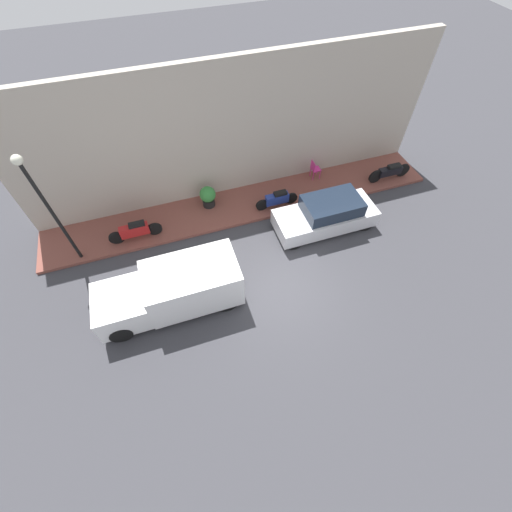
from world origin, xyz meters
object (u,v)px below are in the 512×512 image
motorcycle_blue (277,199)px  streetlamp (43,199)px  parked_car (327,215)px  motorcycle_black (390,172)px  delivery_van (172,290)px  cafe_chair (315,168)px  potted_plant (208,196)px  motorcycle_red (135,231)px

motorcycle_blue → streetlamp: 8.71m
parked_car → motorcycle_blue: (1.64, 1.55, -0.13)m
motorcycle_blue → motorcycle_black: motorcycle_blue is taller
delivery_van → cafe_chair: (4.68, -7.47, -0.25)m
motorcycle_black → potted_plant: bearing=83.6°
potted_plant → cafe_chair: (0.27, -5.17, -0.00)m
motorcycle_blue → motorcycle_red: motorcycle_red is taller
parked_car → motorcycle_red: (1.70, 7.61, -0.10)m
streetlamp → potted_plant: 6.15m
parked_car → motorcycle_red: 7.80m
streetlamp → potted_plant: (1.22, -5.47, -2.53)m
parked_car → delivery_van: (-1.76, 6.68, 0.22)m
streetlamp → cafe_chair: bearing=-82.1°
streetlamp → potted_plant: size_ratio=4.83×
motorcycle_red → streetlamp: 3.44m
potted_plant → cafe_chair: bearing=-87.0°
cafe_chair → streetlamp: bearing=97.9°
delivery_van → motorcycle_red: bearing=15.1°
delivery_van → motorcycle_blue: size_ratio=2.54×
parked_car → motorcycle_red: bearing=77.4°
motorcycle_red → streetlamp: size_ratio=0.45×
parked_car → potted_plant: size_ratio=4.28×
cafe_chair → motorcycle_red: bearing=98.3°
motorcycle_black → cafe_chair: (1.22, 3.31, 0.09)m
streetlamp → potted_plant: bearing=-77.5°
motorcycle_black → streetlamp: bearing=91.1°
delivery_van → streetlamp: 5.05m
motorcycle_red → streetlamp: (-0.25, 2.24, 2.60)m
streetlamp → cafe_chair: size_ratio=5.24×
cafe_chair → motorcycle_black: bearing=-110.2°
parked_car → motorcycle_blue: bearing=43.3°
motorcycle_blue → motorcycle_red: 6.06m
delivery_van → motorcycle_blue: bearing=-56.5°
motorcycle_black → motorcycle_red: (-0.01, 11.71, 0.02)m
delivery_van → streetlamp: (3.20, 3.17, 2.28)m
motorcycle_blue → delivery_van: bearing=123.5°
potted_plant → cafe_chair: potted_plant is taller
cafe_chair → parked_car: bearing=164.9°
motorcycle_blue → streetlamp: streetlamp is taller
motorcycle_black → streetlamp: size_ratio=0.45×
motorcycle_black → delivery_van: bearing=107.8°
streetlamp → motorcycle_red: bearing=-83.5°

